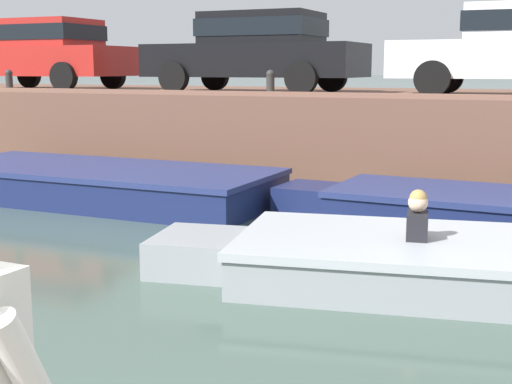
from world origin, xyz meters
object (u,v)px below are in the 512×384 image
Objects in this scene: mooring_bollard_mid at (270,82)px; boat_moored_central_navy at (494,212)px; car_left_inner_black at (257,49)px; boat_moored_west_navy at (86,183)px; motorboat_passing at (468,265)px; mooring_bollard_west at (9,80)px; car_leftmost_red at (46,51)px.

boat_moored_central_navy is at bearing -26.00° from mooring_bollard_mid.
boat_moored_west_navy is at bearing -109.71° from car_left_inner_black.
motorboat_passing is (0.01, -2.66, -0.01)m from boat_moored_central_navy.
motorboat_passing is at bearing -25.33° from mooring_bollard_west.
car_leftmost_red is at bearing 135.01° from boat_moored_west_navy.
car_leftmost_red is (-3.81, 3.81, 2.19)m from boat_moored_west_navy.
boat_moored_west_navy is 15.28× the size of mooring_bollard_mid.
mooring_bollard_mid is (0.97, -1.67, -0.61)m from car_left_inner_black.
boat_moored_west_navy is 4.33m from mooring_bollard_west.
motorboat_passing reaches higher than boat_moored_central_navy.
motorboat_passing is (6.26, -2.43, -0.04)m from boat_moored_west_navy.
boat_moored_central_navy is 0.93× the size of motorboat_passing.
boat_moored_west_navy reaches higher than boat_moored_central_navy.
car_left_inner_black is at bearing 19.24° from mooring_bollard_west.
car_left_inner_black reaches higher than boat_moored_central_navy.
motorboat_passing is 13.49× the size of mooring_bollard_west.
car_leftmost_red reaches higher than boat_moored_west_navy.
boat_moored_west_navy is at bearing 158.81° from motorboat_passing.
car_left_inner_black is at bearing 120.09° from mooring_bollard_mid.
mooring_bollard_west is (-9.66, 1.91, 1.61)m from boat_moored_central_navy.
motorboat_passing is 13.49× the size of mooring_bollard_mid.
boat_moored_central_navy is 12.59× the size of mooring_bollard_mid.
boat_moored_west_navy is 6.26m from boat_moored_central_navy.
car_left_inner_black is 5.09m from mooring_bollard_west.
car_leftmost_red is 5.18m from car_left_inner_black.
boat_moored_west_navy is at bearing -32.24° from mooring_bollard_west.
motorboat_passing is at bearing -49.35° from mooring_bollard_mid.
boat_moored_west_navy is 15.28× the size of mooring_bollard_west.
mooring_bollard_west reaches higher than boat_moored_central_navy.
car_left_inner_black is (-4.89, 6.24, 2.23)m from motorboat_passing.
car_left_inner_black is (1.37, 3.81, 2.19)m from boat_moored_west_navy.
car_left_inner_black reaches higher than boat_moored_west_navy.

